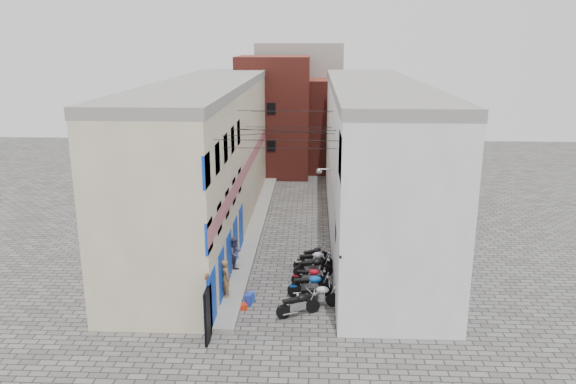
# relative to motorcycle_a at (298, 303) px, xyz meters

# --- Properties ---
(ground) EXTENTS (90.00, 90.00, 0.00)m
(ground) POSITION_rel_motorcycle_a_xyz_m (-0.90, -1.76, -0.58)
(ground) COLOR #514E4C
(ground) RESTS_ON ground
(plinth) EXTENTS (0.90, 26.00, 0.25)m
(plinth) POSITION_rel_motorcycle_a_xyz_m (-2.95, 11.24, -0.45)
(plinth) COLOR gray
(plinth) RESTS_ON ground
(building_left) EXTENTS (5.10, 27.00, 9.00)m
(building_left) POSITION_rel_motorcycle_a_xyz_m (-5.88, 11.19, 3.92)
(building_left) COLOR #BFB491
(building_left) RESTS_ON ground
(building_right) EXTENTS (5.94, 26.00, 9.00)m
(building_right) POSITION_rel_motorcycle_a_xyz_m (4.09, 11.24, 3.93)
(building_right) COLOR silver
(building_right) RESTS_ON ground
(building_far_brick_left) EXTENTS (6.00, 6.00, 10.00)m
(building_far_brick_left) POSITION_rel_motorcycle_a_xyz_m (-2.90, 26.24, 4.42)
(building_far_brick_left) COLOR maroon
(building_far_brick_left) RESTS_ON ground
(building_far_brick_right) EXTENTS (5.00, 6.00, 8.00)m
(building_far_brick_right) POSITION_rel_motorcycle_a_xyz_m (2.10, 28.24, 3.42)
(building_far_brick_right) COLOR maroon
(building_far_brick_right) RESTS_ON ground
(building_far_concrete) EXTENTS (8.00, 5.00, 11.00)m
(building_far_concrete) POSITION_rel_motorcycle_a_xyz_m (-0.90, 32.24, 4.92)
(building_far_concrete) COLOR gray
(building_far_concrete) RESTS_ON ground
(far_shopfront) EXTENTS (2.00, 0.30, 2.40)m
(far_shopfront) POSITION_rel_motorcycle_a_xyz_m (-0.90, 23.44, 0.62)
(far_shopfront) COLOR black
(far_shopfront) RESTS_ON ground
(overhead_wires) EXTENTS (5.80, 13.02, 1.32)m
(overhead_wires) POSITION_rel_motorcycle_a_xyz_m (-0.90, 5.89, 6.55)
(overhead_wires) COLOR black
(overhead_wires) RESTS_ON ground
(motorcycle_a) EXTENTS (2.07, 1.44, 1.16)m
(motorcycle_a) POSITION_rel_motorcycle_a_xyz_m (0.00, 0.00, 0.00)
(motorcycle_a) COLOR black
(motorcycle_a) RESTS_ON ground
(motorcycle_b) EXTENTS (2.03, 0.70, 1.16)m
(motorcycle_b) POSITION_rel_motorcycle_a_xyz_m (0.82, 0.88, 0.00)
(motorcycle_b) COLOR silver
(motorcycle_b) RESTS_ON ground
(motorcycle_c) EXTENTS (2.18, 0.98, 1.21)m
(motorcycle_c) POSITION_rel_motorcycle_a_xyz_m (0.49, 1.88, 0.03)
(motorcycle_c) COLOR #0A48A4
(motorcycle_c) RESTS_ON ground
(motorcycle_d) EXTENTS (1.83, 0.70, 1.04)m
(motorcycle_d) POSITION_rel_motorcycle_a_xyz_m (0.46, 3.04, -0.06)
(motorcycle_d) COLOR #9F0B19
(motorcycle_d) RESTS_ON ground
(motorcycle_e) EXTENTS (2.09, 1.04, 1.16)m
(motorcycle_e) POSITION_rel_motorcycle_a_xyz_m (0.61, 4.02, 0.00)
(motorcycle_e) COLOR black
(motorcycle_e) RESTS_ON ground
(motorcycle_f) EXTENTS (2.19, 1.07, 1.22)m
(motorcycle_f) POSITION_rel_motorcycle_a_xyz_m (0.64, 4.82, 0.03)
(motorcycle_f) COLOR #A7A6AB
(motorcycle_f) RESTS_ON ground
(motorcycle_g) EXTENTS (1.73, 1.35, 0.98)m
(motorcycle_g) POSITION_rel_motorcycle_a_xyz_m (0.65, 5.89, -0.09)
(motorcycle_g) COLOR black
(motorcycle_g) RESTS_ON ground
(person_a) EXTENTS (0.63, 0.75, 1.74)m
(person_a) POSITION_rel_motorcycle_a_xyz_m (-3.25, 1.19, 0.54)
(person_a) COLOR #9B6938
(person_a) RESTS_ON plinth
(person_b) EXTENTS (1.00, 1.06, 1.73)m
(person_b) POSITION_rel_motorcycle_a_xyz_m (-3.25, 4.10, 0.54)
(person_b) COLOR #3A3956
(person_b) RESTS_ON plinth
(water_jug_near) EXTENTS (0.41, 0.41, 0.51)m
(water_jug_near) POSITION_rel_motorcycle_a_xyz_m (-2.25, 0.85, -0.32)
(water_jug_near) COLOR #2234AC
(water_jug_near) RESTS_ON ground
(water_jug_far) EXTENTS (0.38, 0.38, 0.47)m
(water_jug_far) POSITION_rel_motorcycle_a_xyz_m (-2.13, 1.20, -0.34)
(water_jug_far) COLOR blue
(water_jug_far) RESTS_ON ground
(red_crate) EXTENTS (0.48, 0.43, 0.25)m
(red_crate) POSITION_rel_motorcycle_a_xyz_m (-2.45, 0.44, -0.45)
(red_crate) COLOR red
(red_crate) RESTS_ON ground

